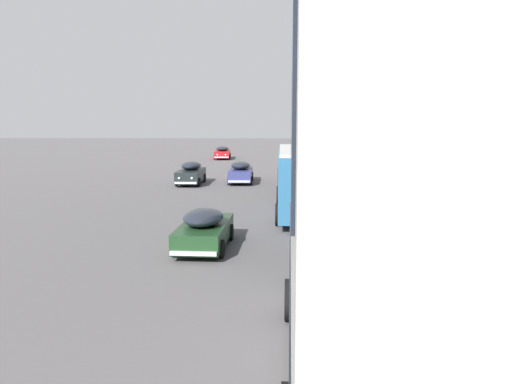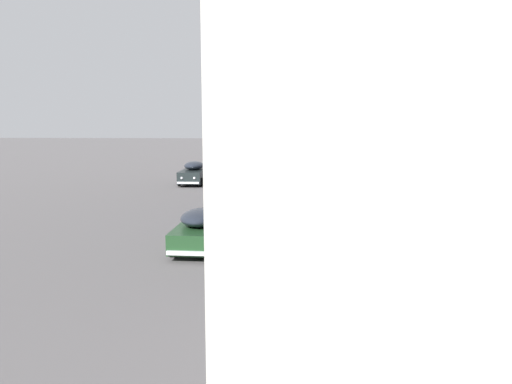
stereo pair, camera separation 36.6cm
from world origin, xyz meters
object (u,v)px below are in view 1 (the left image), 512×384
Objects in this scene: sedan_lead_mid at (204,229)px; sedan_oncoming_front at (241,172)px; transit_bus_kerbside_front at (371,222)px; sedan_second_mid at (222,153)px; sedan_lead_near at (191,173)px; transit_bus_kerbside_rear at (304,177)px.

sedan_lead_mid is 19.29m from sedan_oncoming_front.
transit_bus_kerbside_front is 52.79m from sedan_second_mid.
sedan_lead_near reaches higher than sedan_lead_mid.
sedan_lead_mid is (-4.09, 10.51, -2.49)m from transit_bus_kerbside_front.
sedan_oncoming_front is 22.65m from sedan_second_mid.
sedan_lead_near is 23.32m from sedan_second_mid.
sedan_second_mid is (-3.78, 41.63, 0.00)m from sedan_lead_mid.
sedan_oncoming_front is at bearing -80.38° from sedan_second_mid.
transit_bus_kerbside_front is at bearing -81.41° from sedan_second_mid.
transit_bus_kerbside_front is 29.93m from sedan_lead_near.
sedan_oncoming_front is (3.61, 0.99, -0.02)m from sedan_lead_near.
transit_bus_kerbside_rear reaches higher than sedan_second_mid.
transit_bus_kerbside_rear is at bearing -56.11° from sedan_lead_near.
transit_bus_kerbside_front is at bearing -68.74° from sedan_lead_mid.
sedan_oncoming_front is (-4.05, 12.39, -1.09)m from transit_bus_kerbside_rear.
transit_bus_kerbside_rear is 8.09m from sedan_lead_mid.
sedan_lead_mid is at bearing -90.00° from sedan_oncoming_front.
transit_bus_kerbside_front is 1.27× the size of transit_bus_kerbside_rear.
sedan_oncoming_front is (-4.09, 29.81, -2.44)m from transit_bus_kerbside_front.
transit_bus_kerbside_rear is at bearing 59.65° from sedan_lead_mid.
sedan_second_mid is at bearing 102.71° from transit_bus_kerbside_rear.
transit_bus_kerbside_rear reaches higher than sedan_lead_near.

